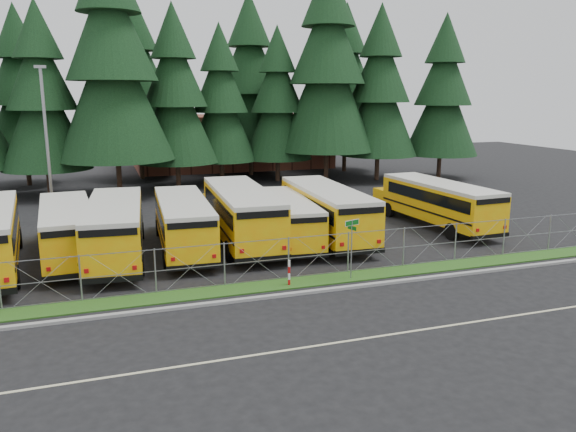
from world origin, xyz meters
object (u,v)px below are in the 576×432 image
object	(u,v)px
bus_4	(240,215)
bus_east	(436,204)
bus_6	(324,212)
bus_2	(116,230)
bus_3	(183,224)
bus_1	(67,232)
street_sign	(352,237)
striped_bollard	(289,273)
light_standard	(47,140)
bus_5	(286,220)

from	to	relation	value
bus_4	bus_east	size ratio (longest dim) A/B	1.09
bus_6	bus_4	bearing A→B (deg)	177.09
bus_2	bus_3	bearing A→B (deg)	13.17
bus_6	bus_east	size ratio (longest dim) A/B	1.05
bus_1	bus_east	distance (m)	22.11
bus_6	street_sign	size ratio (longest dim) A/B	4.18
bus_east	street_sign	size ratio (longest dim) A/B	3.99
street_sign	striped_bollard	size ratio (longest dim) A/B	2.34
bus_4	bus_east	world-z (taller)	bus_4
bus_2	bus_3	size ratio (longest dim) A/B	1.05
bus_4	street_sign	distance (m)	8.68
bus_6	striped_bollard	world-z (taller)	bus_6
bus_2	bus_east	bearing A→B (deg)	7.22
bus_east	street_sign	distance (m)	12.48
light_standard	bus_4	bearing A→B (deg)	-39.22
bus_1	street_sign	distance (m)	14.74
bus_5	bus_6	bearing A→B (deg)	13.50
bus_3	bus_5	distance (m)	5.82
bus_2	striped_bollard	xyz separation A→B (m)	(7.09, -6.97, -0.91)
striped_bollard	light_standard	xyz separation A→B (m)	(-10.73, 16.58, 4.90)
bus_4	bus_5	distance (m)	2.63
bus_1	bus_5	size ratio (longest dim) A/B	1.07
bus_3	bus_5	xyz separation A→B (m)	(5.81, -0.31, -0.12)
bus_6	bus_2	bearing A→B (deg)	-174.76
bus_5	striped_bollard	size ratio (longest dim) A/B	8.41
bus_4	bus_1	bearing A→B (deg)	-176.06
bus_1	street_sign	bearing A→B (deg)	-36.04
bus_2	bus_1	bearing A→B (deg)	165.30
street_sign	bus_5	bearing A→B (deg)	95.96
bus_4	bus_6	bearing A→B (deg)	-2.76
bus_6	bus_east	xyz separation A→B (m)	(7.87, 0.35, -0.07)
bus_5	bus_east	xyz separation A→B (m)	(10.39, 0.70, 0.15)
bus_6	street_sign	world-z (taller)	bus_6
bus_3	light_standard	xyz separation A→B (m)	(-7.17, 9.07, 4.06)
bus_4	light_standard	bearing A→B (deg)	143.44
bus_2	street_sign	world-z (taller)	bus_2
bus_2	light_standard	distance (m)	11.02
bus_3	bus_5	size ratio (longest dim) A/B	1.09
bus_5	striped_bollard	bearing A→B (deg)	-101.67
bus_2	bus_5	world-z (taller)	bus_2
bus_east	street_sign	xyz separation A→B (m)	(-9.64, -7.91, 0.57)
bus_5	street_sign	size ratio (longest dim) A/B	3.59
bus_3	bus_east	bearing A→B (deg)	4.34
bus_3	light_standard	distance (m)	12.25
bus_5	striped_bollard	distance (m)	7.57
bus_5	bus_6	size ratio (longest dim) A/B	0.86
bus_east	light_standard	size ratio (longest dim) A/B	1.10
bus_5	bus_6	distance (m)	2.55
bus_2	light_standard	bearing A→B (deg)	115.32
bus_5	bus_1	bearing A→B (deg)	-177.26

